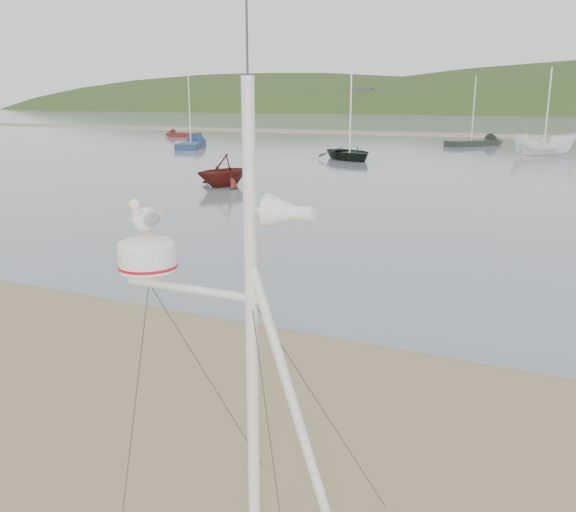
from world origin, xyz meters
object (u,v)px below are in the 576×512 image
at_px(mast_rig, 244,427).
at_px(sailboat_dark_mid, 485,142).
at_px(boat_red, 223,155).
at_px(sailboat_blue_near, 195,144).
at_px(dinghy_red_far, 178,135).
at_px(boat_white, 546,125).
at_px(boat_dark, 350,126).

distance_m(mast_rig, sailboat_dark_mid, 54.97).
height_order(boat_red, sailboat_dark_mid, sailboat_dark_mid).
xyz_separation_m(sailboat_blue_near, dinghy_red_far, (-10.10, 11.69, -0.01)).
distance_m(boat_white, sailboat_dark_mid, 10.97).
bearing_deg(dinghy_red_far, mast_rig, -54.28).
distance_m(sailboat_blue_near, sailboat_dark_mid, 26.43).
bearing_deg(dinghy_red_far, boat_white, -12.23).
relative_size(boat_white, dinghy_red_far, 0.88).
relative_size(mast_rig, boat_white, 1.16).
distance_m(mast_rig, boat_dark, 38.00).
relative_size(boat_red, boat_white, 0.67).
bearing_deg(mast_rig, dinghy_red_far, 125.72).
distance_m(boat_dark, boat_red, 15.38).
xyz_separation_m(sailboat_blue_near, sailboat_dark_mid, (23.25, 12.59, 0.00)).
bearing_deg(sailboat_blue_near, mast_rig, -55.83).
distance_m(boat_white, dinghy_red_far, 39.76).
bearing_deg(dinghy_red_far, boat_red, -51.87).
bearing_deg(dinghy_red_far, sailboat_blue_near, -49.19).
bearing_deg(sailboat_blue_near, dinghy_red_far, 130.81).
height_order(mast_rig, boat_white, mast_rig).
xyz_separation_m(mast_rig, sailboat_blue_near, (-28.59, 42.12, -0.94)).
height_order(sailboat_blue_near, dinghy_red_far, sailboat_blue_near).
bearing_deg(boat_white, sailboat_dark_mid, 26.45).
bearing_deg(sailboat_blue_near, boat_white, 6.52).
distance_m(boat_dark, dinghy_red_far, 32.23).
distance_m(sailboat_dark_mid, dinghy_red_far, 33.36).
relative_size(boat_red, sailboat_blue_near, 0.40).
xyz_separation_m(boat_dark, boat_white, (11.96, 9.31, -0.09)).
height_order(boat_dark, dinghy_red_far, boat_dark).
bearing_deg(sailboat_dark_mid, mast_rig, -84.42).
bearing_deg(sailboat_dark_mid, dinghy_red_far, -178.47).
xyz_separation_m(boat_dark, dinghy_red_far, (-26.85, 17.72, -2.05)).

